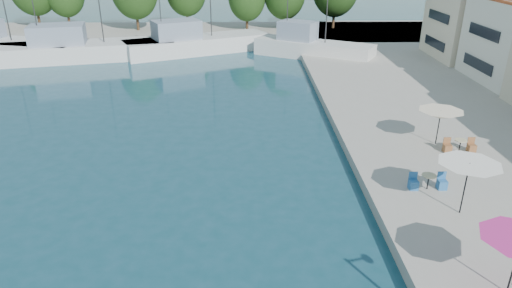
{
  "coord_description": "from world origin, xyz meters",
  "views": [
    {
      "loc": [
        0.2,
        3.81,
        11.56
      ],
      "look_at": [
        0.62,
        26.0,
        1.79
      ],
      "focal_mm": 32.0,
      "sensor_mm": 36.0,
      "label": 1
    }
  ],
  "objects_px": {
    "umbrella_white": "(469,169)",
    "umbrella_cream": "(440,114)",
    "trawler_04": "(311,48)",
    "trawler_03": "(195,44)",
    "trawler_02": "(83,50)"
  },
  "relations": [
    {
      "from": "trawler_02",
      "to": "trawler_03",
      "type": "distance_m",
      "value": 12.18
    },
    {
      "from": "trawler_03",
      "to": "umbrella_cream",
      "type": "distance_m",
      "value": 32.77
    },
    {
      "from": "umbrella_white",
      "to": "trawler_04",
      "type": "bearing_deg",
      "value": 94.23
    },
    {
      "from": "trawler_04",
      "to": "trawler_03",
      "type": "bearing_deg",
      "value": -161.38
    },
    {
      "from": "umbrella_cream",
      "to": "umbrella_white",
      "type": "bearing_deg",
      "value": -103.51
    },
    {
      "from": "trawler_04",
      "to": "trawler_02",
      "type": "bearing_deg",
      "value": -148.98
    },
    {
      "from": "trawler_02",
      "to": "umbrella_cream",
      "type": "bearing_deg",
      "value": -53.59
    },
    {
      "from": "trawler_02",
      "to": "umbrella_cream",
      "type": "xyz_separation_m",
      "value": [
        29.02,
        -24.74,
        1.39
      ]
    },
    {
      "from": "umbrella_white",
      "to": "umbrella_cream",
      "type": "relative_size",
      "value": 1.03
    },
    {
      "from": "umbrella_white",
      "to": "umbrella_cream",
      "type": "height_order",
      "value": "umbrella_white"
    },
    {
      "from": "trawler_02",
      "to": "umbrella_cream",
      "type": "height_order",
      "value": "trawler_02"
    },
    {
      "from": "trawler_03",
      "to": "trawler_04",
      "type": "relative_size",
      "value": 1.3
    },
    {
      "from": "trawler_04",
      "to": "umbrella_cream",
      "type": "relative_size",
      "value": 5.0
    },
    {
      "from": "trawler_03",
      "to": "trawler_02",
      "type": "bearing_deg",
      "value": 169.12
    },
    {
      "from": "trawler_04",
      "to": "umbrella_cream",
      "type": "distance_m",
      "value": 25.68
    }
  ]
}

